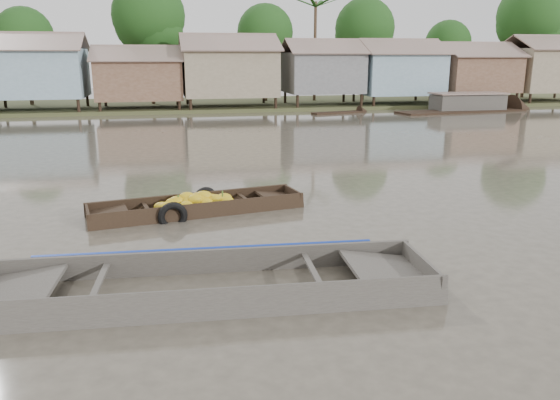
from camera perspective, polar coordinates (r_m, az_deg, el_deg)
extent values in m
plane|color=#484237|center=(11.63, -0.20, -4.38)|extent=(120.00, 120.00, 0.00)
cube|color=#384723|center=(43.98, -9.08, 9.66)|extent=(120.00, 12.00, 0.50)
cube|color=#809FB0|center=(41.11, -24.07, 12.02)|extent=(6.20, 5.20, 3.20)
cube|color=brown|center=(39.73, -24.80, 14.86)|extent=(6.60, 3.02, 1.28)
cube|color=brown|center=(42.48, -23.98, 14.86)|extent=(6.60, 3.02, 1.28)
cube|color=brown|center=(40.32, -14.46, 12.07)|extent=(5.80, 4.60, 2.70)
cube|color=brown|center=(39.04, -14.70, 14.62)|extent=(6.20, 2.67, 1.14)
cube|color=brown|center=(41.53, -14.55, 14.62)|extent=(6.20, 2.67, 1.14)
cube|color=#86775D|center=(40.55, -5.34, 13.11)|extent=(6.50, 5.30, 3.30)
cube|color=brown|center=(39.12, -5.16, 16.13)|extent=(6.90, 3.08, 1.31)
cube|color=brown|center=(41.96, -5.65, 16.03)|extent=(6.90, 3.08, 1.31)
cube|color=slate|center=(41.95, 4.45, 13.12)|extent=(5.40, 4.70, 2.90)
cube|color=brown|center=(40.72, 5.03, 15.73)|extent=(5.80, 2.73, 1.17)
cube|color=brown|center=(43.15, 4.02, 15.69)|extent=(5.80, 2.73, 1.17)
cube|color=#809FB0|center=(44.00, 12.17, 12.79)|extent=(6.00, 5.00, 3.10)
cube|color=brown|center=(42.76, 13.07, 15.37)|extent=(6.40, 2.90, 1.24)
cube|color=brown|center=(45.23, 11.60, 15.40)|extent=(6.40, 2.90, 1.24)
cube|color=brown|center=(47.00, 19.60, 12.32)|extent=(5.70, 4.90, 2.80)
cube|color=brown|center=(45.86, 20.68, 14.51)|extent=(6.10, 2.85, 1.21)
cube|color=brown|center=(48.12, 18.96, 14.63)|extent=(6.10, 2.85, 1.21)
cube|color=#86775D|center=(50.65, 26.07, 12.10)|extent=(6.30, 5.10, 3.40)
cube|color=brown|center=(51.75, 25.40, 14.60)|extent=(6.70, 2.96, 1.26)
cylinder|color=#473323|center=(45.83, -24.77, 11.79)|extent=(0.28, 0.28, 4.90)
sphere|color=#133912|center=(45.83, -25.16, 15.27)|extent=(4.20, 4.20, 4.20)
cylinder|color=#473323|center=(43.77, -13.29, 13.57)|extent=(0.28, 0.28, 6.30)
sphere|color=#133912|center=(43.86, -13.58, 18.27)|extent=(5.40, 5.40, 5.40)
cylinder|color=#473323|center=(45.52, -1.53, 13.32)|extent=(0.28, 0.28, 5.25)
sphere|color=#133912|center=(45.54, -1.55, 17.09)|extent=(4.50, 4.50, 4.50)
cylinder|color=#473323|center=(46.68, 8.68, 13.41)|extent=(0.28, 0.28, 5.60)
sphere|color=#133912|center=(46.72, 8.84, 17.33)|extent=(4.80, 4.80, 4.80)
cylinder|color=#473323|center=(50.91, 16.93, 12.47)|extent=(0.28, 0.28, 4.55)
sphere|color=#133912|center=(50.90, 17.15, 15.39)|extent=(3.90, 3.90, 3.90)
cylinder|color=#473323|center=(53.76, 24.28, 13.04)|extent=(0.28, 0.28, 6.65)
sphere|color=#133912|center=(53.85, 24.72, 17.06)|extent=(5.70, 5.70, 5.70)
cylinder|color=#473323|center=(45.91, 3.67, 15.02)|extent=(0.24, 0.24, 8.00)
cube|color=black|center=(13.99, -8.58, -1.56)|extent=(5.34, 1.94, 0.08)
cube|color=black|center=(14.47, -9.17, -0.18)|extent=(5.30, 1.12, 0.50)
cube|color=black|center=(13.40, -8.02, -1.35)|extent=(5.30, 1.12, 0.50)
cube|color=black|center=(14.74, 1.32, 0.30)|extent=(0.27, 1.16, 0.47)
cube|color=black|center=(14.56, -0.33, 0.35)|extent=(1.08, 1.15, 0.19)
cube|color=black|center=(13.58, -19.41, -1.84)|extent=(0.27, 1.16, 0.47)
cube|color=black|center=(13.59, -17.52, -1.41)|extent=(1.08, 1.15, 0.19)
cube|color=black|center=(13.68, -13.74, -0.87)|extent=(0.30, 1.12, 0.05)
cube|color=black|center=(14.24, -3.73, 0.15)|extent=(0.30, 1.12, 0.05)
ellipsoid|color=yellow|center=(14.26, -8.00, 0.05)|extent=(0.41, 0.32, 0.23)
ellipsoid|color=yellow|center=(13.98, -8.96, 0.12)|extent=(0.45, 0.35, 0.25)
ellipsoid|color=yellow|center=(13.76, -9.40, -0.10)|extent=(0.44, 0.35, 0.25)
ellipsoid|color=yellow|center=(13.52, -11.12, -1.11)|extent=(0.47, 0.36, 0.26)
ellipsoid|color=yellow|center=(13.83, -6.75, 0.17)|extent=(0.37, 0.29, 0.21)
ellipsoid|color=yellow|center=(13.58, -9.75, -0.53)|extent=(0.37, 0.29, 0.20)
ellipsoid|color=yellow|center=(13.71, -11.83, -0.73)|extent=(0.48, 0.37, 0.26)
ellipsoid|color=yellow|center=(13.95, -8.63, 0.40)|extent=(0.36, 0.28, 0.20)
ellipsoid|color=yellow|center=(13.71, -12.14, -1.11)|extent=(0.37, 0.29, 0.20)
ellipsoid|color=yellow|center=(13.95, -9.63, -0.01)|extent=(0.42, 0.33, 0.23)
ellipsoid|color=yellow|center=(13.86, -8.02, 0.41)|extent=(0.49, 0.38, 0.27)
ellipsoid|color=yellow|center=(13.91, -7.23, 0.16)|extent=(0.44, 0.34, 0.24)
ellipsoid|color=yellow|center=(13.82, -11.14, -0.25)|extent=(0.41, 0.32, 0.23)
ellipsoid|color=yellow|center=(13.95, -5.66, -0.08)|extent=(0.44, 0.34, 0.24)
ellipsoid|color=yellow|center=(14.31, -6.53, 0.03)|extent=(0.41, 0.32, 0.23)
ellipsoid|color=yellow|center=(14.03, -9.44, 0.03)|extent=(0.42, 0.33, 0.23)
ellipsoid|color=yellow|center=(13.59, -11.33, -0.87)|extent=(0.48, 0.37, 0.26)
ellipsoid|color=yellow|center=(13.53, -10.93, -1.16)|extent=(0.46, 0.36, 0.26)
ellipsoid|color=yellow|center=(14.28, -5.88, 0.20)|extent=(0.47, 0.36, 0.26)
ellipsoid|color=yellow|center=(13.47, -11.73, -1.46)|extent=(0.38, 0.29, 0.21)
ellipsoid|color=yellow|center=(13.86, -12.27, -0.68)|extent=(0.44, 0.34, 0.24)
ellipsoid|color=yellow|center=(14.09, -9.98, 0.09)|extent=(0.38, 0.29, 0.21)
ellipsoid|color=yellow|center=(13.60, -10.95, -0.82)|extent=(0.42, 0.33, 0.23)
ellipsoid|color=yellow|center=(14.31, -7.89, 0.05)|extent=(0.40, 0.31, 0.22)
ellipsoid|color=yellow|center=(13.71, -8.87, 0.08)|extent=(0.45, 0.35, 0.25)
ellipsoid|color=yellow|center=(13.64, -7.93, -0.80)|extent=(0.38, 0.30, 0.21)
ellipsoid|color=yellow|center=(13.85, -9.71, 0.32)|extent=(0.45, 0.35, 0.25)
ellipsoid|color=yellow|center=(13.83, -10.66, -0.11)|extent=(0.48, 0.37, 0.26)
ellipsoid|color=yellow|center=(13.85, -4.66, -0.56)|extent=(0.40, 0.31, 0.22)
ellipsoid|color=yellow|center=(13.80, -8.28, -0.02)|extent=(0.43, 0.33, 0.24)
ellipsoid|color=yellow|center=(13.77, -7.79, -0.22)|extent=(0.41, 0.32, 0.23)
ellipsoid|color=yellow|center=(14.09, -9.44, -0.05)|extent=(0.39, 0.30, 0.21)
cylinder|color=#3F6626|center=(13.76, -10.58, 0.17)|extent=(0.04, 0.04, 0.17)
cylinder|color=#3F6626|center=(13.90, -7.90, 0.43)|extent=(0.04, 0.04, 0.17)
cylinder|color=#3F6626|center=(14.02, -6.02, 0.62)|extent=(0.04, 0.04, 0.17)
torus|color=black|center=(14.62, -7.79, 0.11)|extent=(0.68, 0.29, 0.66)
torus|color=black|center=(13.16, -11.15, -1.69)|extent=(0.74, 0.30, 0.72)
cube|color=#403B36|center=(9.29, -7.37, -10.17)|extent=(7.42, 2.05, 0.08)
cube|color=#403B36|center=(10.01, -7.52, -6.66)|extent=(7.49, 0.65, 0.60)
cube|color=#403B36|center=(8.37, -7.32, -11.14)|extent=(7.49, 0.65, 0.60)
cube|color=#403B36|center=(9.90, 14.49, -7.29)|extent=(0.18, 1.83, 0.57)
cube|color=#403B36|center=(9.65, 10.99, -7.20)|extent=(1.37, 1.66, 0.24)
cube|color=#403B36|center=(9.64, -25.97, -8.54)|extent=(1.37, 1.66, 0.24)
cube|color=#403B36|center=(9.30, -18.43, -8.27)|extent=(0.21, 1.76, 0.05)
cube|color=#403B36|center=(9.31, 3.50, -7.47)|extent=(0.21, 1.76, 0.05)
cube|color=#665E54|center=(9.27, -7.38, -9.92)|extent=(5.66, 1.79, 0.02)
cube|color=navy|center=(9.99, -7.57, -5.31)|extent=(6.05, 0.48, 0.15)
torus|color=olive|center=(9.47, 11.04, -9.36)|extent=(0.42, 0.42, 0.06)
torus|color=olive|center=(9.45, 11.05, -9.14)|extent=(0.34, 0.34, 0.06)
cube|color=black|center=(38.02, 6.08, 8.90)|extent=(3.89, 1.75, 0.35)
cube|color=black|center=(40.85, 18.39, 8.64)|extent=(9.82, 3.50, 0.35)
cube|color=black|center=(41.71, 19.01, 9.54)|extent=(5.00, 2.00, 1.20)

